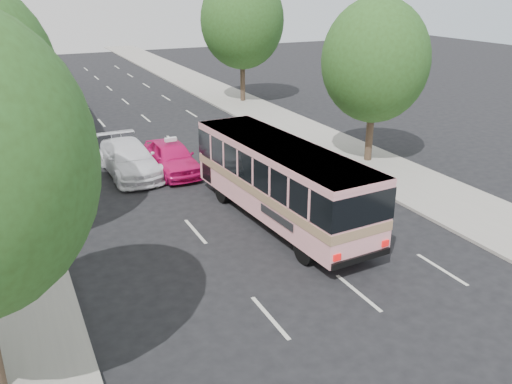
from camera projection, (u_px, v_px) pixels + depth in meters
ground at (295, 269)px, 17.12m from camera, size 120.00×120.00×0.00m
sidewalk_right at (260, 113)px, 37.33m from camera, size 4.00×90.00×0.12m
tree_right_near at (378, 57)px, 25.43m from camera, size 5.10×5.10×7.95m
tree_right_far at (243, 17)px, 38.67m from camera, size 6.00×6.00×9.35m
pink_bus at (281, 175)px, 19.89m from camera, size 3.03×9.54×3.00m
pink_taxi at (172, 157)px, 25.52m from camera, size 1.90×4.56×1.54m
white_pickup at (129, 159)px, 25.29m from camera, size 2.28×5.35×1.54m
tour_coach_front at (47, 99)px, 31.75m from camera, size 2.96×11.47×3.40m
tour_coach_rear at (14, 69)px, 39.68m from camera, size 4.62×14.08×4.14m
taxi_roof_sign at (171, 139)px, 25.21m from camera, size 0.55×0.19×0.18m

